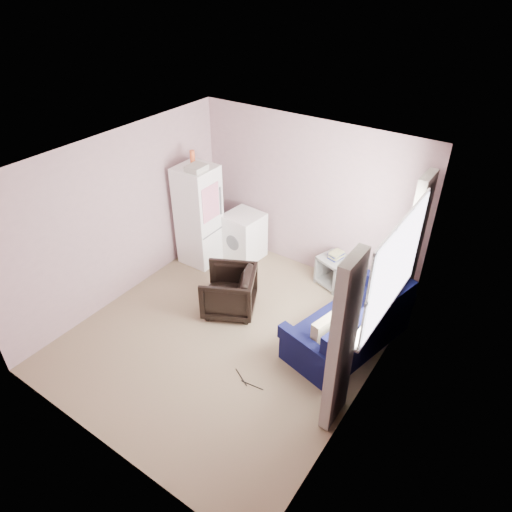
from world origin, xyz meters
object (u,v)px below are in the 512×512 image
Objects in this scene: side_table at (334,269)px; armchair at (229,289)px; sofa at (351,328)px; fridge at (199,215)px; washing_machine at (244,235)px.

armchair is at bearing -124.17° from side_table.
armchair is at bearing -155.80° from sofa.
washing_machine is at bearing 40.87° from fridge.
armchair is 1.53m from fridge.
side_table is (1.64, 0.16, -0.14)m from washing_machine.
fridge is at bearing -150.30° from armchair.
washing_machine is at bearing 172.13° from sofa.
fridge is at bearing -175.35° from sofa.
sofa is at bearing -54.55° from side_table.
washing_machine reaches higher than sofa.
washing_machine is (-0.66, 1.29, 0.05)m from armchair.
fridge is 0.98× the size of sofa.
fridge is 3.17× the size of side_table.
washing_machine is 2.61m from sofa.
fridge reaches higher than washing_machine.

